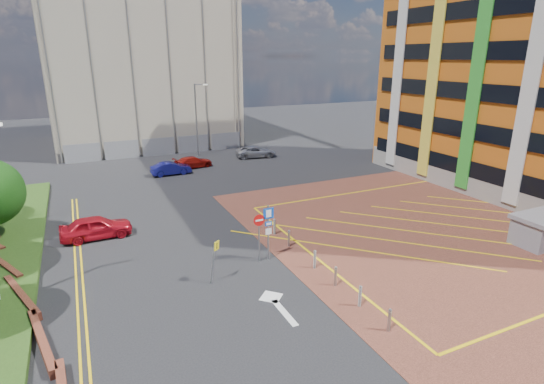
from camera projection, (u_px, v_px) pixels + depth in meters
ground at (268, 269)px, 22.60m from camera, size 140.00×140.00×0.00m
forecourt at (459, 226)px, 28.23m from camera, size 26.00×26.00×0.02m
retaining_wall at (17, 298)px, 19.53m from camera, size 6.06×20.33×0.40m
lamp_back at (197, 117)px, 47.08m from camera, size 1.53×0.16×8.00m
sign_cluster at (265, 228)px, 22.97m from camera, size 1.17×0.12×3.20m
warning_sign at (214, 257)px, 20.80m from camera, size 0.60×0.39×2.25m
bollard_row at (321, 266)px, 21.94m from camera, size 0.14×11.14×0.90m
construction_building at (137, 55)px, 53.77m from camera, size 21.20×19.20×22.00m
construction_fence at (168, 146)px, 48.60m from camera, size 21.60×0.06×2.00m
car_red_left at (96, 227)px, 26.25m from camera, size 4.26×1.80×1.44m
car_blue_back at (171, 168)px, 40.39m from camera, size 3.77×1.39×1.23m
car_red_back at (193, 162)px, 42.97m from camera, size 4.21×2.38×1.15m
car_silver_back at (256, 152)px, 47.41m from camera, size 4.75×2.76×1.24m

